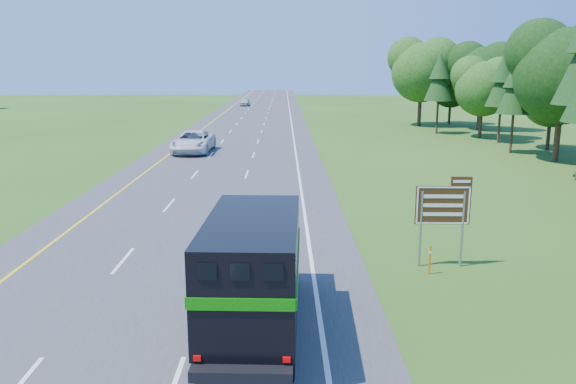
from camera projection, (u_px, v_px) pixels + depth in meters
name	position (u px, v px, depth m)	size (l,w,h in m)	color
road	(242.00, 138.00, 59.91)	(15.00, 260.00, 0.04)	#38383A
lane_markings	(242.00, 138.00, 59.90)	(11.15, 260.00, 0.01)	yellow
horse_truck	(255.00, 268.00, 15.77)	(2.71, 7.85, 3.43)	black
white_suv	(193.00, 142.00, 49.51)	(3.14, 6.80, 1.89)	silver
far_car	(245.00, 102.00, 110.07)	(1.68, 4.17, 1.42)	#B4B4BB
exit_sign	(444.00, 209.00, 20.83)	(2.05, 0.14, 3.47)	gray
delineator	(430.00, 259.00, 20.36)	(0.09, 0.05, 1.07)	orange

